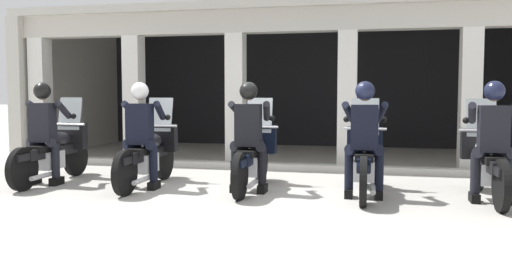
{
  "coord_description": "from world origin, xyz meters",
  "views": [
    {
      "loc": [
        1.68,
        -7.18,
        1.45
      ],
      "look_at": [
        0.0,
        0.44,
        0.89
      ],
      "focal_mm": 36.18,
      "sensor_mm": 36.0,
      "label": 1
    }
  ],
  "objects_px": {
    "police_officer_center": "(249,127)",
    "motorcycle_far_right": "(487,162)",
    "motorcycle_center": "(253,155)",
    "motorcycle_far_left": "(56,151)",
    "motorcycle_right": "(364,159)",
    "motorcycle_left": "(149,153)",
    "police_officer_right": "(365,129)",
    "police_officer_far_left": "(44,124)",
    "police_officer_far_right": "(493,131)",
    "police_officer_left": "(141,126)"
  },
  "relations": [
    {
      "from": "motorcycle_far_right",
      "to": "motorcycle_far_left",
      "type": "bearing_deg",
      "value": 171.27
    },
    {
      "from": "police_officer_left",
      "to": "motorcycle_right",
      "type": "relative_size",
      "value": 0.78
    },
    {
      "from": "motorcycle_center",
      "to": "motorcycle_right",
      "type": "bearing_deg",
      "value": -12.41
    },
    {
      "from": "police_officer_far_left",
      "to": "motorcycle_right",
      "type": "height_order",
      "value": "police_officer_far_left"
    },
    {
      "from": "motorcycle_right",
      "to": "motorcycle_far_right",
      "type": "distance_m",
      "value": 1.62
    },
    {
      "from": "police_officer_far_left",
      "to": "police_officer_far_right",
      "type": "bearing_deg",
      "value": -8.54
    },
    {
      "from": "motorcycle_far_left",
      "to": "police_officer_left",
      "type": "xyz_separation_m",
      "value": [
        1.62,
        -0.29,
        0.44
      ]
    },
    {
      "from": "motorcycle_center",
      "to": "motorcycle_left",
      "type": "bearing_deg",
      "value": 173.59
    },
    {
      "from": "motorcycle_left",
      "to": "motorcycle_far_right",
      "type": "bearing_deg",
      "value": -9.38
    },
    {
      "from": "police_officer_right",
      "to": "motorcycle_right",
      "type": "bearing_deg",
      "value": 80.08
    },
    {
      "from": "motorcycle_center",
      "to": "motorcycle_far_right",
      "type": "height_order",
      "value": "same"
    },
    {
      "from": "motorcycle_far_right",
      "to": "police_officer_far_right",
      "type": "xyz_separation_m",
      "value": [
        -0.0,
        -0.28,
        0.44
      ]
    },
    {
      "from": "police_officer_left",
      "to": "motorcycle_far_right",
      "type": "height_order",
      "value": "police_officer_left"
    },
    {
      "from": "motorcycle_right",
      "to": "motorcycle_far_right",
      "type": "xyz_separation_m",
      "value": [
        1.62,
        0.05,
        0.0
      ]
    },
    {
      "from": "motorcycle_far_left",
      "to": "motorcycle_right",
      "type": "xyz_separation_m",
      "value": [
        4.86,
        0.02,
        0.0
      ]
    },
    {
      "from": "police_officer_center",
      "to": "motorcycle_far_right",
      "type": "relative_size",
      "value": 0.78
    },
    {
      "from": "motorcycle_center",
      "to": "police_officer_far_right",
      "type": "xyz_separation_m",
      "value": [
        3.24,
        -0.31,
        0.44
      ]
    },
    {
      "from": "police_officer_far_right",
      "to": "motorcycle_far_left",
      "type": "bearing_deg",
      "value": 168.76
    },
    {
      "from": "police_officer_far_left",
      "to": "motorcycle_right",
      "type": "relative_size",
      "value": 0.78
    },
    {
      "from": "motorcycle_left",
      "to": "police_officer_left",
      "type": "height_order",
      "value": "police_officer_left"
    },
    {
      "from": "motorcycle_left",
      "to": "police_officer_far_right",
      "type": "bearing_deg",
      "value": -12.72
    },
    {
      "from": "police_officer_far_left",
      "to": "motorcycle_right",
      "type": "bearing_deg",
      "value": -5.61
    },
    {
      "from": "police_officer_far_left",
      "to": "police_officer_center",
      "type": "relative_size",
      "value": 1.0
    },
    {
      "from": "police_officer_far_left",
      "to": "motorcycle_left",
      "type": "distance_m",
      "value": 1.7
    },
    {
      "from": "motorcycle_left",
      "to": "motorcycle_center",
      "type": "xyz_separation_m",
      "value": [
        1.62,
        0.09,
        0.0
      ]
    },
    {
      "from": "motorcycle_center",
      "to": "police_officer_left",
      "type": "bearing_deg",
      "value": -176.62
    },
    {
      "from": "motorcycle_center",
      "to": "motorcycle_far_right",
      "type": "distance_m",
      "value": 3.24
    },
    {
      "from": "motorcycle_left",
      "to": "police_officer_right",
      "type": "xyz_separation_m",
      "value": [
        3.24,
        -0.26,
        0.44
      ]
    },
    {
      "from": "police_officer_far_left",
      "to": "motorcycle_right",
      "type": "xyz_separation_m",
      "value": [
        4.86,
        0.3,
        -0.44
      ]
    },
    {
      "from": "motorcycle_left",
      "to": "motorcycle_right",
      "type": "bearing_deg",
      "value": -9.87
    },
    {
      "from": "police_officer_left",
      "to": "police_officer_right",
      "type": "height_order",
      "value": "same"
    },
    {
      "from": "police_officer_left",
      "to": "police_officer_center",
      "type": "height_order",
      "value": "same"
    },
    {
      "from": "motorcycle_far_left",
      "to": "motorcycle_center",
      "type": "distance_m",
      "value": 3.24
    },
    {
      "from": "motorcycle_center",
      "to": "police_officer_center",
      "type": "relative_size",
      "value": 1.29
    },
    {
      "from": "motorcycle_far_left",
      "to": "police_officer_center",
      "type": "relative_size",
      "value": 1.29
    },
    {
      "from": "motorcycle_left",
      "to": "police_officer_left",
      "type": "xyz_separation_m",
      "value": [
        -0.0,
        -0.28,
        0.44
      ]
    },
    {
      "from": "police_officer_far_left",
      "to": "motorcycle_center",
      "type": "xyz_separation_m",
      "value": [
        3.24,
        0.37,
        -0.44
      ]
    },
    {
      "from": "motorcycle_far_left",
      "to": "police_officer_right",
      "type": "relative_size",
      "value": 1.29
    },
    {
      "from": "motorcycle_left",
      "to": "police_officer_center",
      "type": "bearing_deg",
      "value": -16.87
    },
    {
      "from": "motorcycle_far_right",
      "to": "motorcycle_center",
      "type": "bearing_deg",
      "value": 170.25
    },
    {
      "from": "motorcycle_left",
      "to": "police_officer_right",
      "type": "distance_m",
      "value": 3.28
    },
    {
      "from": "police_officer_center",
      "to": "motorcycle_far_right",
      "type": "bearing_deg",
      "value": -5.17
    },
    {
      "from": "police_officer_center",
      "to": "motorcycle_right",
      "type": "xyz_separation_m",
      "value": [
        1.62,
        0.21,
        -0.44
      ]
    },
    {
      "from": "police_officer_left",
      "to": "police_officer_center",
      "type": "bearing_deg",
      "value": -6.87
    },
    {
      "from": "motorcycle_left",
      "to": "police_officer_left",
      "type": "bearing_deg",
      "value": -100.48
    },
    {
      "from": "motorcycle_far_left",
      "to": "police_officer_far_left",
      "type": "height_order",
      "value": "police_officer_far_left"
    },
    {
      "from": "police_officer_left",
      "to": "police_officer_far_right",
      "type": "distance_m",
      "value": 4.86
    },
    {
      "from": "motorcycle_left",
      "to": "police_officer_far_right",
      "type": "xyz_separation_m",
      "value": [
        4.86,
        -0.21,
        0.44
      ]
    },
    {
      "from": "motorcycle_far_left",
      "to": "police_officer_center",
      "type": "xyz_separation_m",
      "value": [
        3.24,
        -0.19,
        0.44
      ]
    },
    {
      "from": "motorcycle_far_left",
      "to": "motorcycle_left",
      "type": "distance_m",
      "value": 1.62
    }
  ]
}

